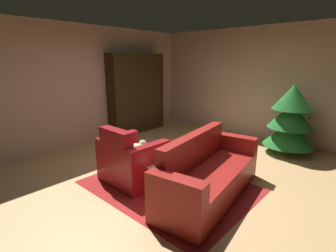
# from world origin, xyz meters

# --- Properties ---
(ground_plane) EXTENTS (7.39, 7.39, 0.00)m
(ground_plane) POSITION_xyz_m (0.00, 0.00, 0.00)
(ground_plane) COLOR tan
(wall_back) EXTENTS (5.66, 0.06, 2.68)m
(wall_back) POSITION_xyz_m (0.00, 3.11, 1.34)
(wall_back) COLOR tan
(wall_back) RESTS_ON ground
(wall_left) EXTENTS (0.06, 6.28, 2.68)m
(wall_left) POSITION_xyz_m (-2.80, 0.00, 1.34)
(wall_left) COLOR tan
(wall_left) RESTS_ON ground
(area_rug) EXTENTS (2.44, 1.86, 0.01)m
(area_rug) POSITION_xyz_m (0.18, -0.28, 0.00)
(area_rug) COLOR maroon
(area_rug) RESTS_ON ground
(bookshelf_unit) EXTENTS (0.34, 1.67, 2.07)m
(bookshelf_unit) POSITION_xyz_m (-2.57, 1.58, 1.01)
(bookshelf_unit) COLOR black
(bookshelf_unit) RESTS_ON ground
(armchair_red) EXTENTS (0.95, 0.79, 0.92)m
(armchair_red) POSITION_xyz_m (-0.38, -0.56, 0.33)
(armchair_red) COLOR maroon
(armchair_red) RESTS_ON ground
(couch_red) EXTENTS (1.02, 2.16, 0.88)m
(couch_red) POSITION_xyz_m (0.76, -0.10, 0.30)
(couch_red) COLOR maroon
(couch_red) RESTS_ON ground
(coffee_table) EXTENTS (0.64, 0.64, 0.40)m
(coffee_table) POSITION_xyz_m (0.16, -0.34, 0.36)
(coffee_table) COLOR black
(coffee_table) RESTS_ON ground
(book_stack_on_table) EXTENTS (0.22, 0.19, 0.13)m
(book_stack_on_table) POSITION_xyz_m (0.18, -0.37, 0.47)
(book_stack_on_table) COLOR tan
(book_stack_on_table) RESTS_ON coffee_table
(bottle_on_table) EXTENTS (0.07, 0.07, 0.26)m
(bottle_on_table) POSITION_xyz_m (0.20, -0.17, 0.51)
(bottle_on_table) COLOR #1F5625
(bottle_on_table) RESTS_ON coffee_table
(decorated_tree) EXTENTS (0.99, 0.99, 1.44)m
(decorated_tree) POSITION_xyz_m (1.04, 2.47, 0.74)
(decorated_tree) COLOR brown
(decorated_tree) RESTS_ON ground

